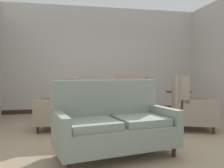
# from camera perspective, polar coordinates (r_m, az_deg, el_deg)

# --- Properties ---
(ground) EXTENTS (8.36, 8.36, 0.00)m
(ground) POSITION_cam_1_polar(r_m,az_deg,el_deg) (4.59, 4.02, -11.97)
(ground) COLOR #9E896B
(wall_back) EXTENTS (6.13, 0.08, 3.19)m
(wall_back) POSITION_cam_1_polar(r_m,az_deg,el_deg) (7.33, -2.05, 5.86)
(wall_back) COLOR #BCB7AD
(wall_back) RESTS_ON ground
(baseboard_back) EXTENTS (5.97, 0.03, 0.12)m
(baseboard_back) POSITION_cam_1_polar(r_m,az_deg,el_deg) (7.33, -1.97, -6.17)
(baseboard_back) COLOR #382319
(baseboard_back) RESTS_ON ground
(coffee_table) EXTENTS (0.76, 0.76, 0.53)m
(coffee_table) POSITION_cam_1_polar(r_m,az_deg,el_deg) (4.97, 3.42, -6.03)
(coffee_table) COLOR #382319
(coffee_table) RESTS_ON ground
(porcelain_vase) EXTENTS (0.18, 0.18, 0.33)m
(porcelain_vase) POSITION_cam_1_polar(r_m,az_deg,el_deg) (4.93, 3.12, -3.20)
(porcelain_vase) COLOR brown
(porcelain_vase) RESTS_ON coffee_table
(settee) EXTENTS (1.77, 1.13, 1.05)m
(settee) POSITION_cam_1_polar(r_m,az_deg,el_deg) (3.37, 0.52, -9.84)
(settee) COLOR gray
(settee) RESTS_ON ground
(armchair_near_window) EXTENTS (1.04, 1.06, 1.10)m
(armchair_near_window) POSITION_cam_1_polar(r_m,az_deg,el_deg) (5.17, 17.93, -5.29)
(armchair_near_window) COLOR gray
(armchair_near_window) RESTS_ON ground
(armchair_far_left) EXTENTS (1.05, 1.08, 1.10)m
(armchair_far_left) POSITION_cam_1_polar(r_m,az_deg,el_deg) (6.09, 4.88, -4.12)
(armchair_far_left) COLOR gray
(armchair_far_left) RESTS_ON ground
(armchair_near_sideboard) EXTENTS (0.92, 0.89, 1.08)m
(armchair_near_sideboard) POSITION_cam_1_polar(r_m,az_deg,el_deg) (5.00, -11.90, -5.61)
(armchair_near_sideboard) COLOR gray
(armchair_near_sideboard) RESTS_ON ground
(side_table) EXTENTS (0.58, 0.58, 0.75)m
(side_table) POSITION_cam_1_polar(r_m,az_deg,el_deg) (5.74, 15.68, -4.59)
(side_table) COLOR #382319
(side_table) RESTS_ON ground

